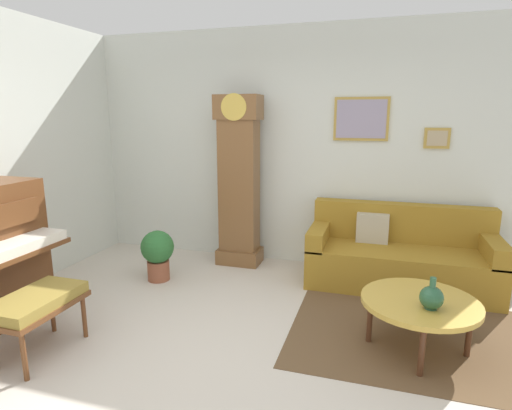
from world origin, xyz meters
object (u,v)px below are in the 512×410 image
Objects in this scene: green_jug at (432,297)px; grandfather_clock at (239,186)px; piano_bench at (36,304)px; potted_plant at (158,252)px; coffee_table at (420,303)px; couch at (399,256)px.

grandfather_clock is at bearing 142.15° from green_jug.
potted_plant reaches higher than piano_bench.
piano_bench is at bearing -108.90° from grandfather_clock.
piano_bench is at bearing -94.30° from potted_plant.
piano_bench is 1.25× the size of potted_plant.
coffee_table is (2.76, 0.90, -0.02)m from piano_bench.
grandfather_clock reaches higher than green_jug.
potted_plant is (-0.68, -0.78, -0.64)m from grandfather_clock.
coffee_table is at bearing 113.48° from green_jug.
grandfather_clock reaches higher than couch.
piano_bench is 0.34× the size of grandfather_clock.
piano_bench is 2.90m from coffee_table.
green_jug is at bearing -16.31° from potted_plant.
couch is 1.46m from green_jug.
green_jug is 0.43× the size of potted_plant.
coffee_table is (0.10, -1.30, 0.07)m from couch.
couch is at bearing 39.74° from piano_bench.
potted_plant is (-2.64, 0.65, -0.06)m from coffee_table.
grandfather_clock is 1.22m from potted_plant.
green_jug is (2.82, 0.77, 0.09)m from piano_bench.
grandfather_clock reaches higher than coffee_table.
piano_bench is at bearing -161.87° from coffee_table.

